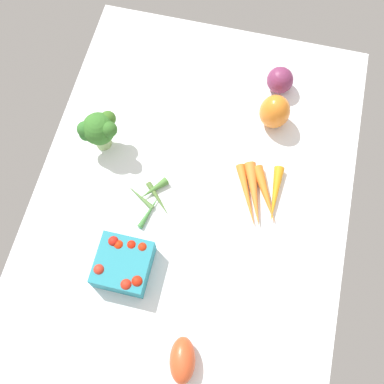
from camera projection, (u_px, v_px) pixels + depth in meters
tablecloth at (192, 197)px, 118.10cm from camera, size 104.00×76.00×2.00cm
roma_tomato at (182, 360)px, 100.45cm from camera, size 10.50×7.22×5.45cm
red_onion_near_basket at (280, 80)px, 125.42cm from camera, size 6.94×6.94×6.94cm
broccoli_head at (99, 129)px, 115.49cm from camera, size 8.62×9.98×11.70cm
okra_pile at (152, 198)px, 116.08cm from camera, size 13.81×12.57×1.99cm
bell_pepper_orange at (275, 112)px, 120.21cm from camera, size 10.79×10.79×9.85cm
carrot_bunch at (261, 195)px, 115.73cm from camera, size 16.97×13.13×2.99cm
berry_basket at (123, 264)px, 107.57cm from camera, size 11.95×11.95×6.74cm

